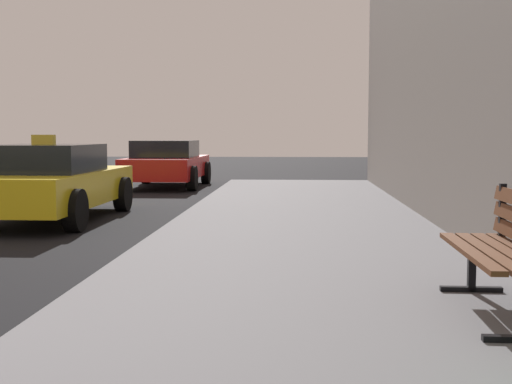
# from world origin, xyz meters

# --- Properties ---
(bench) EXTENTS (0.53, 1.61, 0.89)m
(bench) POSITION_xyz_m (5.39, 1.70, 0.66)
(bench) COLOR brown
(bench) RESTS_ON sidewalk
(car_yellow) EXTENTS (1.99, 4.27, 1.43)m
(car_yellow) POSITION_xyz_m (-0.27, 7.86, 0.65)
(car_yellow) COLOR yellow
(car_yellow) RESTS_ON ground_plane
(car_red) EXTENTS (1.99, 4.07, 1.27)m
(car_red) POSITION_xyz_m (0.33, 15.10, 0.65)
(car_red) COLOR red
(car_red) RESTS_ON ground_plane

